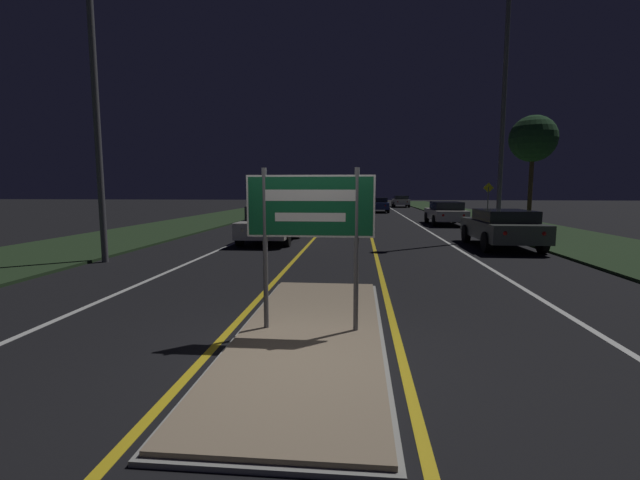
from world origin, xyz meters
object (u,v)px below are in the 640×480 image
object	(u,v)px
highway_sign	(310,216)
car_approaching_1	(270,208)
car_receding_3	(401,201)
car_approaching_0	(271,223)
car_receding_2	(378,204)
car_approaching_2	(296,202)
car_receding_0	(502,227)
warning_sign	(488,199)
streetlight_right_near	(506,61)
streetlight_left_near	(90,9)
car_receding_1	(445,212)

from	to	relation	value
highway_sign	car_approaching_1	bearing A→B (deg)	103.22
car_receding_3	car_approaching_0	world-z (taller)	car_approaching_0
car_receding_2	car_approaching_2	xyz separation A→B (m)	(-8.08, 3.48, 0.04)
car_receding_0	warning_sign	world-z (taller)	warning_sign
car_receding_2	car_approaching_1	world-z (taller)	car_approaching_1
car_approaching_0	car_receding_0	bearing A→B (deg)	-5.81
car_receding_3	car_approaching_0	size ratio (longest dim) A/B	1.06
streetlight_right_near	car_receding_2	world-z (taller)	streetlight_right_near
highway_sign	car_approaching_2	xyz separation A→B (m)	(-5.70, 37.21, -0.97)
streetlight_right_near	car_approaching_0	bearing A→B (deg)	-170.66
car_receding_3	streetlight_left_near	bearing A→B (deg)	-107.08
streetlight_left_near	car_receding_3	xyz separation A→B (m)	(12.27, 39.93, -6.26)
car_receding_0	car_approaching_2	bearing A→B (deg)	113.01
warning_sign	car_receding_3	bearing A→B (deg)	96.49
car_approaching_1	car_approaching_2	xyz separation A→B (m)	(0.19, 12.16, 0.05)
car_approaching_0	car_approaching_2	size ratio (longest dim) A/B	0.96
car_receding_1	warning_sign	xyz separation A→B (m)	(2.60, 0.57, 0.80)
highway_sign	warning_sign	distance (m)	22.37
streetlight_left_near	car_receding_1	world-z (taller)	streetlight_left_near
streetlight_right_near	car_receding_3	world-z (taller)	streetlight_right_near
highway_sign	car_receding_2	distance (m)	33.83
streetlight_right_near	car_receding_1	size ratio (longest dim) A/B	2.42
highway_sign	warning_sign	bearing A→B (deg)	67.88
car_receding_2	car_receding_0	bearing A→B (deg)	-81.66
car_receding_3	car_approaching_2	bearing A→B (deg)	-143.22
car_receding_0	car_receding_3	bearing A→B (deg)	90.43
highway_sign	streetlight_left_near	xyz separation A→B (m)	(-6.69, 5.71, 5.25)
car_receding_0	car_approaching_0	bearing A→B (deg)	174.19
car_receding_1	car_receding_2	distance (m)	14.01
streetlight_left_near	car_approaching_0	bearing A→B (deg)	53.46
car_receding_3	car_approaching_2	world-z (taller)	car_approaching_2
streetlight_right_near	car_approaching_2	distance (m)	28.35
car_approaching_1	warning_sign	world-z (taller)	warning_sign
car_receding_1	car_approaching_0	world-z (taller)	car_approaching_0
car_approaching_2	warning_sign	world-z (taller)	warning_sign
highway_sign	car_receding_1	size ratio (longest dim) A/B	0.50
car_receding_2	warning_sign	xyz separation A→B (m)	(6.05, -13.01, 0.81)
car_receding_0	car_receding_2	world-z (taller)	car_receding_0
car_receding_0	car_approaching_1	world-z (taller)	car_receding_0
car_receding_0	car_approaching_0	world-z (taller)	car_approaching_0
car_receding_1	car_receding_3	world-z (taller)	car_receding_1
streetlight_right_near	car_receding_2	xyz separation A→B (m)	(-4.08, 21.30, -6.49)
car_receding_2	car_approaching_1	bearing A→B (deg)	-133.60
highway_sign	car_approaching_2	size ratio (longest dim) A/B	0.51
car_receding_1	warning_sign	size ratio (longest dim) A/B	1.92
streetlight_left_near	streetlight_right_near	bearing A→B (deg)	27.05
car_receding_0	car_receding_3	xyz separation A→B (m)	(-0.27, 35.64, -0.02)
car_approaching_0	warning_sign	world-z (taller)	warning_sign
car_approaching_1	warning_sign	distance (m)	14.97
car_receding_3	car_receding_1	bearing A→B (deg)	-89.46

